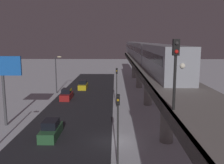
# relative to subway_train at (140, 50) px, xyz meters

# --- Properties ---
(ground_plane) EXTENTS (240.00, 240.00, 0.00)m
(ground_plane) POSITION_rel_subway_train_xyz_m (6.08, 31.73, -8.68)
(ground_plane) COLOR silver
(avenue_asphalt) EXTENTS (11.00, 109.87, 0.01)m
(avenue_asphalt) POSITION_rel_subway_train_xyz_m (11.39, 31.73, -8.68)
(avenue_asphalt) COLOR #28282D
(avenue_asphalt) RESTS_ON ground_plane
(elevated_railway) EXTENTS (5.00, 109.87, 6.90)m
(elevated_railway) POSITION_rel_subway_train_xyz_m (0.09, 31.73, -2.71)
(elevated_railway) COLOR gray
(elevated_railway) RESTS_ON ground_plane
(subway_train) EXTENTS (2.94, 74.07, 3.40)m
(subway_train) POSITION_rel_subway_train_xyz_m (0.00, 0.00, 0.00)
(subway_train) COLOR #999EA8
(subway_train) RESTS_ON elevated_railway
(rail_signal) EXTENTS (0.36, 0.41, 4.00)m
(rail_signal) POSITION_rel_subway_train_xyz_m (2.17, 43.54, 0.95)
(rail_signal) COLOR black
(rail_signal) RESTS_ON elevated_railway
(sedan_red_2) EXTENTS (1.80, 4.50, 1.97)m
(sedan_red_2) POSITION_rel_subway_train_xyz_m (14.59, 12.00, -7.88)
(sedan_red_2) COLOR #A51E1E
(sedan_red_2) RESTS_ON ground_plane
(sedan_green) EXTENTS (1.80, 4.66, 1.97)m
(sedan_green) POSITION_rel_subway_train_xyz_m (12.79, 30.53, -7.88)
(sedan_green) COLOR #2D6038
(sedan_green) RESTS_ON ground_plane
(sedan_yellow) EXTENTS (1.80, 4.20, 1.97)m
(sedan_yellow) POSITION_rel_subway_train_xyz_m (12.79, 2.11, -7.88)
(sedan_yellow) COLOR gold
(sedan_yellow) RESTS_ON ground_plane
(traffic_light_near) EXTENTS (0.32, 0.44, 6.40)m
(traffic_light_near) POSITION_rel_subway_train_xyz_m (5.29, 37.17, -4.48)
(traffic_light_near) COLOR #2D2D2D
(traffic_light_near) RESTS_ON ground_plane
(traffic_light_mid) EXTENTS (0.32, 0.44, 6.40)m
(traffic_light_mid) POSITION_rel_subway_train_xyz_m (5.29, 17.29, -4.48)
(traffic_light_mid) COLOR #2D2D2D
(traffic_light_mid) RESTS_ON ground_plane
(commercial_billboard) EXTENTS (4.80, 0.36, 8.90)m
(commercial_billboard) POSITION_rel_subway_train_xyz_m (19.59, 26.70, -1.85)
(commercial_billboard) COLOR #4C4C51
(commercial_billboard) RESTS_ON ground_plane
(street_lamp_far) EXTENTS (1.35, 0.44, 7.65)m
(street_lamp_far) POSITION_rel_subway_train_xyz_m (17.46, 6.73, -3.87)
(street_lamp_far) COLOR #38383D
(street_lamp_far) RESTS_ON ground_plane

